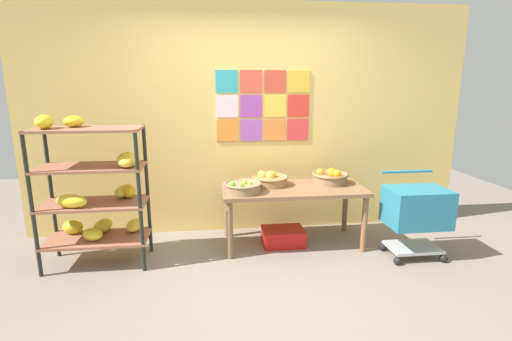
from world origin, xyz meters
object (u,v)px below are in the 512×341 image
(banana_shelf_unit, at_px, (97,188))
(shopping_cart, at_px, (416,210))
(display_table, at_px, (293,194))
(fruit_basket_back_left, at_px, (270,179))
(produce_crate_under_table, at_px, (283,237))
(fruit_basket_centre, at_px, (330,177))
(fruit_basket_right, at_px, (243,187))

(banana_shelf_unit, relative_size, shopping_cart, 1.72)
(display_table, height_order, fruit_basket_back_left, fruit_basket_back_left)
(produce_crate_under_table, bearing_deg, display_table, 7.93)
(banana_shelf_unit, height_order, fruit_basket_centre, banana_shelf_unit)
(display_table, bearing_deg, shopping_cart, -21.74)
(produce_crate_under_table, bearing_deg, shopping_cart, -19.49)
(banana_shelf_unit, distance_m, produce_crate_under_table, 1.99)
(fruit_basket_right, relative_size, fruit_basket_centre, 0.95)
(display_table, xyz_separation_m, fruit_basket_centre, (0.45, 0.12, 0.15))
(display_table, bearing_deg, fruit_basket_right, -166.95)
(banana_shelf_unit, distance_m, fruit_basket_back_left, 1.76)
(fruit_basket_back_left, relative_size, shopping_cart, 0.46)
(fruit_basket_back_left, height_order, fruit_basket_centre, fruit_basket_centre)
(banana_shelf_unit, xyz_separation_m, produce_crate_under_table, (1.86, 0.20, -0.67))
(fruit_basket_back_left, distance_m, fruit_basket_centre, 0.69)
(display_table, height_order, produce_crate_under_table, display_table)
(fruit_basket_centre, bearing_deg, fruit_basket_right, -166.14)
(fruit_basket_back_left, xyz_separation_m, fruit_basket_centre, (0.69, -0.01, 0.01))
(fruit_basket_back_left, bearing_deg, produce_crate_under_table, -46.87)
(fruit_basket_centre, relative_size, produce_crate_under_table, 0.89)
(banana_shelf_unit, distance_m, fruit_basket_centre, 2.43)
(fruit_basket_centre, distance_m, produce_crate_under_table, 0.85)
(fruit_basket_right, height_order, fruit_basket_centre, fruit_basket_centre)
(fruit_basket_centre, bearing_deg, shopping_cart, -39.19)
(fruit_basket_right, bearing_deg, produce_crate_under_table, 14.23)
(produce_crate_under_table, bearing_deg, banana_shelf_unit, -173.73)
(banana_shelf_unit, relative_size, produce_crate_under_table, 3.26)
(produce_crate_under_table, distance_m, shopping_cart, 1.41)
(fruit_basket_centre, relative_size, shopping_cart, 0.47)
(banana_shelf_unit, bearing_deg, display_table, 6.36)
(banana_shelf_unit, bearing_deg, fruit_basket_back_left, 11.34)
(fruit_basket_right, xyz_separation_m, shopping_cart, (1.72, -0.33, -0.20))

